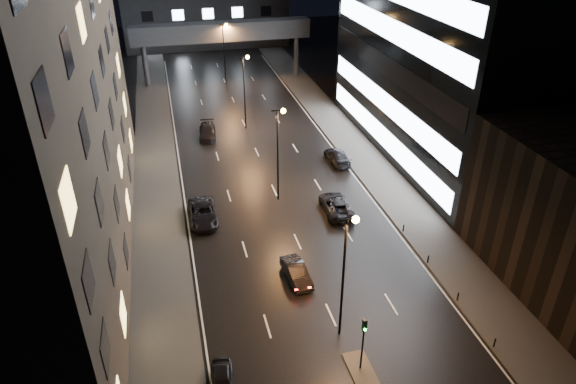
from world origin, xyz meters
name	(u,v)px	position (x,y,z in m)	size (l,w,h in m)	color
ground	(257,152)	(0.00, 40.00, 0.00)	(160.00, 160.00, 0.00)	black
sidewalk_left	(157,182)	(-12.50, 35.00, 0.07)	(5.00, 110.00, 0.15)	#383533
sidewalk_right	(364,158)	(12.50, 35.00, 0.07)	(5.00, 110.00, 0.15)	#383533
skybridge	(221,32)	(0.00, 70.00, 8.34)	(30.00, 3.00, 10.00)	#333335
traffic_signal_near	(363,336)	(0.30, 4.49, 3.09)	(0.28, 0.34, 4.40)	black
bollard_row	(475,319)	(10.20, 6.50, 0.45)	(0.12, 25.12, 0.90)	black
streetlight_near	(346,263)	(0.16, 8.00, 6.50)	(1.45, 0.50, 10.15)	black
streetlight_mid_a	(279,143)	(0.16, 28.00, 6.50)	(1.45, 0.50, 10.15)	black
streetlight_mid_b	(245,83)	(0.16, 48.00, 6.50)	(1.45, 0.50, 10.15)	black
streetlight_far	(225,46)	(0.16, 68.00, 6.50)	(1.45, 0.50, 10.15)	black
car_away_a	(222,382)	(-9.00, 5.19, 0.64)	(1.52, 3.77, 1.29)	black
car_away_b	(296,272)	(-1.50, 14.76, 0.72)	(1.53, 4.40, 1.45)	black
car_away_c	(203,213)	(-8.17, 25.81, 0.82)	(2.73, 5.93, 1.65)	black
car_away_d	(207,131)	(-5.49, 46.30, 0.78)	(2.19, 5.40, 1.57)	black
car_toward_a	(336,205)	(5.15, 24.18, 0.79)	(2.62, 5.68, 1.58)	black
car_toward_b	(337,156)	(8.93, 34.89, 0.77)	(2.15, 5.29, 1.54)	black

